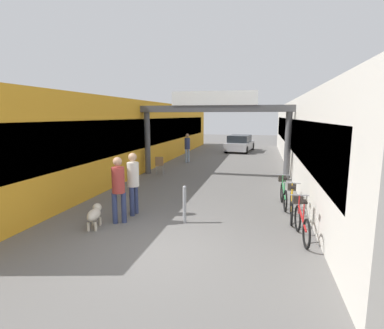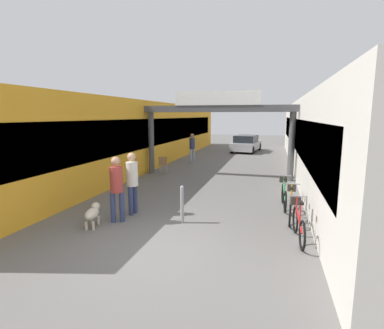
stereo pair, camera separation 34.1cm
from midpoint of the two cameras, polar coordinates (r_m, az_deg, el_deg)
The scene contains 14 objects.
ground_plane at distance 6.89m, azimuth -8.89°, elevation -15.73°, with size 80.00×80.00×0.00m, color #605E5B.
storefront_left at distance 18.40m, azimuth -10.85°, elevation 5.80°, with size 3.00×26.00×3.65m.
storefront_right at distance 17.01m, azimuth 22.44°, elevation 4.99°, with size 3.00×26.00×3.65m.
arcade_sign_gateway at distance 14.13m, azimuth 3.52°, elevation 8.95°, with size 7.40×0.47×4.01m.
pedestrian_with_dog at distance 8.32m, azimuth -14.99°, elevation -3.87°, with size 0.46×0.46×1.82m.
pedestrian_companion at distance 8.93m, azimuth -12.21°, elevation -2.78°, with size 0.37×0.39×1.84m.
pedestrian_carrying_crate at distance 18.68m, azimuth -1.43°, elevation 3.58°, with size 0.46×0.46×1.79m.
dog_on_leash at distance 8.38m, azimuth -19.18°, elevation -8.90°, with size 0.47×0.82×0.57m.
bicycle_red_nearest at distance 7.68m, azimuth 18.85°, elevation -9.96°, with size 0.46×1.69×0.98m.
bicycle_orange_second at distance 8.99m, azimuth 17.40°, elevation -7.06°, with size 0.46×1.69×0.98m.
bicycle_green_third at distance 10.12m, azimuth 16.08°, elevation -5.17°, with size 0.46×1.69×0.98m.
bollard_post_metal at distance 8.19m, azimuth -2.64°, elevation -7.55°, with size 0.10×0.10×1.04m.
cafe_chair_wood_nearer at distance 14.97m, azimuth -6.85°, elevation 0.18°, with size 0.48×0.48×0.89m.
parked_car_silver at distance 24.68m, azimuth 8.69°, elevation 3.97°, with size 2.25×4.19×1.33m.
Camera 1 is at (2.25, -5.80, 2.91)m, focal length 28.00 mm.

